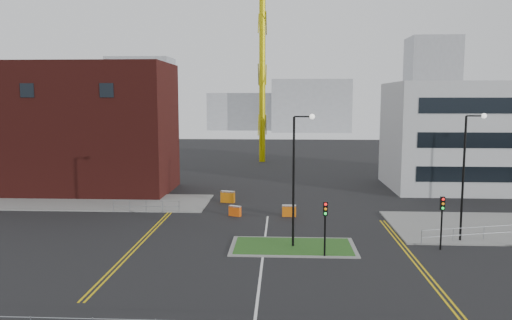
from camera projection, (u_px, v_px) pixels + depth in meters
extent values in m
plane|color=black|center=(259.00, 291.00, 26.55)|extent=(200.00, 200.00, 0.00)
cube|color=slate|center=(68.00, 202.00, 49.38)|extent=(28.00, 8.00, 0.12)
cube|color=slate|center=(293.00, 247.00, 34.37)|extent=(8.60, 4.60, 0.08)
cube|color=#204B19|center=(293.00, 246.00, 34.37)|extent=(8.00, 4.00, 0.12)
cube|color=#4B1612|center=(88.00, 128.00, 54.48)|extent=(18.00, 10.00, 14.00)
cube|color=black|center=(27.00, 90.00, 49.22)|extent=(1.40, 0.10, 1.40)
cube|color=black|center=(107.00, 90.00, 48.81)|extent=(1.40, 0.10, 1.40)
cube|color=#B7B9BC|center=(502.00, 136.00, 56.19)|extent=(25.00, 12.00, 12.00)
cylinder|color=#BEB00B|center=(262.00, 45.00, 78.89)|extent=(1.00, 1.00, 37.20)
cylinder|color=black|center=(294.00, 183.00, 33.82)|extent=(0.16, 0.16, 9.00)
cylinder|color=black|center=(303.00, 117.00, 33.24)|extent=(1.20, 0.10, 0.10)
sphere|color=silver|center=(312.00, 117.00, 33.21)|extent=(0.36, 0.36, 0.36)
cylinder|color=black|center=(463.00, 180.00, 35.19)|extent=(0.16, 0.16, 9.00)
cylinder|color=black|center=(475.00, 116.00, 34.60)|extent=(1.20, 0.10, 0.10)
sphere|color=silver|center=(484.00, 116.00, 34.57)|extent=(0.36, 0.36, 0.36)
cylinder|color=black|center=(325.00, 234.00, 32.11)|extent=(0.12, 0.12, 3.00)
cube|color=black|center=(325.00, 209.00, 31.90)|extent=(0.28, 0.22, 0.90)
sphere|color=red|center=(326.00, 204.00, 31.73)|extent=(0.18, 0.18, 0.18)
sphere|color=orange|center=(326.00, 209.00, 31.77)|extent=(0.18, 0.18, 0.18)
sphere|color=#0CCC33|center=(325.00, 214.00, 31.81)|extent=(0.18, 0.18, 0.18)
cylinder|color=black|center=(441.00, 228.00, 33.67)|extent=(0.12, 0.12, 3.00)
cube|color=black|center=(442.00, 203.00, 33.47)|extent=(0.28, 0.22, 0.90)
sphere|color=red|center=(443.00, 199.00, 33.30)|extent=(0.18, 0.18, 0.18)
sphere|color=orange|center=(443.00, 204.00, 33.34)|extent=(0.18, 0.18, 0.18)
sphere|color=#0CCC33|center=(443.00, 208.00, 33.37)|extent=(0.18, 0.18, 0.18)
cylinder|color=gray|center=(146.00, 201.00, 44.83)|extent=(6.00, 0.04, 0.04)
cylinder|color=gray|center=(146.00, 206.00, 44.89)|extent=(6.00, 0.04, 0.04)
cylinder|color=gray|center=(113.00, 206.00, 45.05)|extent=(0.05, 0.05, 1.10)
cylinder|color=gray|center=(179.00, 207.00, 44.74)|extent=(0.05, 0.05, 1.10)
cylinder|color=gray|center=(422.00, 237.00, 34.83)|extent=(0.05, 0.05, 1.10)
cube|color=silver|center=(260.00, 278.00, 28.53)|extent=(0.15, 30.00, 0.01)
cube|color=gold|center=(144.00, 237.00, 36.92)|extent=(0.12, 24.00, 0.01)
cube|color=gold|center=(148.00, 237.00, 36.91)|extent=(0.12, 24.00, 0.01)
cube|color=gold|center=(411.00, 258.00, 32.00)|extent=(0.12, 20.00, 0.01)
cube|color=gold|center=(415.00, 258.00, 31.99)|extent=(0.12, 20.00, 0.01)
cube|color=gray|center=(142.00, 96.00, 146.21)|extent=(18.00, 12.00, 22.00)
cube|color=gray|center=(311.00, 106.00, 153.90)|extent=(24.00, 12.00, 16.00)
cube|color=gray|center=(431.00, 86.00, 146.40)|extent=(14.00, 12.00, 28.00)
cube|color=gray|center=(254.00, 111.00, 164.99)|extent=(30.00, 12.00, 12.00)
cube|color=#CE6C0B|center=(228.00, 197.00, 49.14)|extent=(1.44, 0.80, 1.14)
cube|color=silver|center=(228.00, 192.00, 49.08)|extent=(1.44, 0.80, 0.14)
cube|color=#EE560D|center=(235.00, 211.00, 43.49)|extent=(1.13, 0.77, 0.90)
cube|color=silver|center=(235.00, 206.00, 43.44)|extent=(1.13, 0.77, 0.11)
cube|color=#D35F0B|center=(289.00, 211.00, 43.34)|extent=(1.21, 0.43, 1.00)
cube|color=silver|center=(289.00, 206.00, 43.28)|extent=(1.21, 0.43, 0.12)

